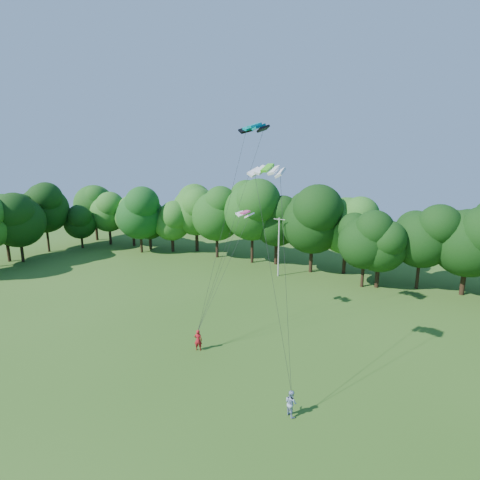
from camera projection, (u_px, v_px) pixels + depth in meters
The scene contains 10 objects.
ground at pixel (125, 443), 21.64m from camera, with size 160.00×160.00×0.00m, color #2C5617.
utility_pole at pixel (279, 246), 50.94m from camera, with size 1.63×0.20×8.15m.
kite_flyer_left at pixel (198, 340), 31.81m from camera, with size 0.68×0.45×1.86m, color #A8151C.
kite_flyer_right at pixel (291, 403), 23.79m from camera, with size 0.85×0.66×1.74m, color #8EA2C5.
kite_teal at pixel (254, 125), 31.54m from camera, with size 3.02×2.15×0.52m.
kite_green at pixel (267, 168), 24.51m from camera, with size 2.49×1.25×0.57m.
kite_pink at pixel (245, 212), 35.67m from camera, with size 2.02×1.44×0.32m.
tree_back_west at pixel (139, 208), 62.85m from camera, with size 8.50×8.50×12.37m.
tree_back_center at pixel (381, 236), 45.90m from camera, with size 7.25×7.25×10.55m.
tree_flank_west at pixel (4, 219), 57.52m from camera, with size 7.53×7.53×10.95m.
Camera 1 is at (14.88, -12.90, 16.21)m, focal length 28.00 mm.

